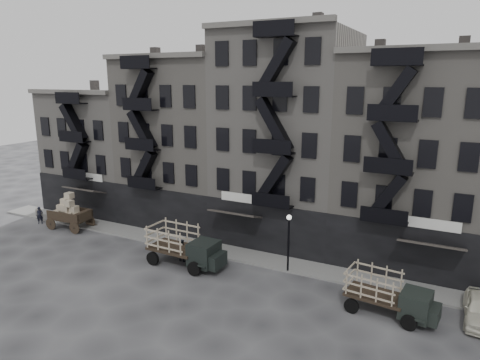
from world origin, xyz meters
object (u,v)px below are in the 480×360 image
at_px(pedestrian_mid, 182,250).
at_px(stake_truck_west, 184,243).
at_px(stake_truck_east, 389,291).
at_px(wagon, 69,209).
at_px(pedestrian_west, 40,215).
at_px(horse, 38,212).

bearing_deg(pedestrian_mid, stake_truck_west, 139.16).
xyz_separation_m(stake_truck_west, stake_truck_east, (14.37, -0.33, -0.21)).
xyz_separation_m(wagon, stake_truck_east, (28.25, -2.21, -0.40)).
bearing_deg(stake_truck_east, pedestrian_mid, -176.76).
bearing_deg(pedestrian_west, stake_truck_west, -45.56).
bearing_deg(stake_truck_west, horse, 174.83).
distance_m(horse, pedestrian_west, 1.51).
relative_size(horse, stake_truck_east, 0.32).
height_order(stake_truck_east, pedestrian_west, stake_truck_east).
bearing_deg(pedestrian_west, horse, 108.36).
bearing_deg(wagon, stake_truck_east, -8.44).
bearing_deg(stake_truck_west, stake_truck_east, 0.34).
height_order(pedestrian_west, pedestrian_mid, pedestrian_mid).
distance_m(wagon, stake_truck_east, 28.34).
bearing_deg(pedestrian_mid, wagon, -4.65).
height_order(wagon, stake_truck_east, wagon).
distance_m(wagon, pedestrian_west, 3.66).
bearing_deg(stake_truck_east, wagon, -177.84).
bearing_deg(stake_truck_east, stake_truck_west, -174.70).
height_order(horse, wagon, wagon).
bearing_deg(wagon, horse, 171.73).
bearing_deg(stake_truck_west, wagon, 173.97).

